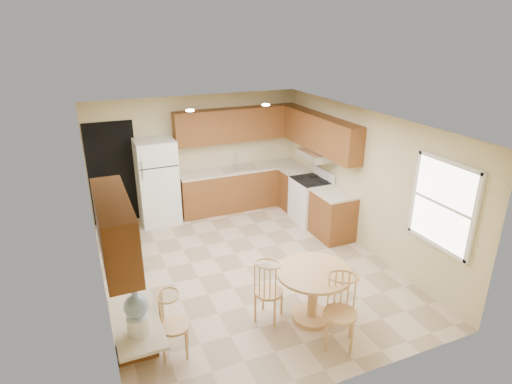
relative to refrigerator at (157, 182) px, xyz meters
name	(u,v)px	position (x,y,z in m)	size (l,w,h in m)	color
floor	(246,267)	(0.95, -2.40, -0.87)	(5.50, 5.50, 0.00)	tan
ceiling	(244,121)	(0.95, -2.40, 1.63)	(4.50, 5.50, 0.02)	white
wall_back	(197,154)	(0.95, 0.35, 0.38)	(4.50, 0.02, 2.50)	#CFC28C
wall_front	(343,291)	(0.95, -5.15, 0.38)	(4.50, 0.02, 2.50)	#CFC28C
wall_left	(95,223)	(-1.30, -2.40, 0.38)	(0.02, 5.50, 2.50)	#CFC28C
wall_right	(362,180)	(3.20, -2.40, 0.38)	(0.02, 5.50, 2.50)	#CFC28C
doorway	(113,174)	(-0.80, 0.34, 0.18)	(0.90, 0.02, 2.10)	black
base_cab_back	(241,189)	(1.83, 0.05, -0.44)	(2.75, 0.60, 0.87)	brown
counter_back	(241,169)	(1.83, 0.05, 0.02)	(2.75, 0.63, 0.04)	beige
base_cab_right_a	(296,191)	(2.90, -0.54, -0.44)	(0.60, 0.59, 0.87)	brown
counter_right_a	(297,171)	(2.90, -0.54, 0.02)	(0.63, 0.59, 0.04)	beige
base_cab_right_b	(332,216)	(2.90, -2.00, -0.44)	(0.60, 0.80, 0.87)	brown
counter_right_b	(334,194)	(2.90, -2.00, 0.02)	(0.63, 0.80, 0.04)	beige
upper_cab_back	(238,124)	(1.83, 0.19, 0.98)	(2.75, 0.33, 0.70)	brown
upper_cab_right	(320,133)	(3.04, -1.19, 0.98)	(0.33, 2.42, 0.70)	brown
upper_cab_left	(115,229)	(-1.13, -4.00, 0.98)	(0.33, 1.40, 0.70)	brown
sink	(239,168)	(1.80, 0.05, 0.04)	(0.78, 0.44, 0.01)	silver
range_hood	(316,155)	(2.95, -1.22, 0.55)	(0.50, 0.76, 0.14)	silver
desk_pedestal	(134,328)	(-1.05, -3.72, -0.51)	(0.48, 0.42, 0.72)	brown
desk_top	(136,320)	(-1.05, -4.10, -0.12)	(0.50, 1.20, 0.04)	beige
window	(443,205)	(3.18, -4.25, 0.63)	(0.06, 1.12, 1.30)	white
can_light_a	(190,110)	(0.45, -1.20, 1.61)	(0.14, 0.14, 0.02)	white
can_light_b	(266,105)	(1.85, -1.20, 1.61)	(0.14, 0.14, 0.02)	white
refrigerator	(157,182)	(0.00, 0.00, 0.00)	(0.77, 0.75, 1.74)	white
stove	(311,200)	(2.88, -1.22, -0.40)	(0.65, 0.76, 1.09)	white
dining_table	(313,288)	(1.29, -4.02, -0.37)	(1.03, 1.03, 0.76)	tan
chair_table_a	(272,288)	(0.74, -3.86, -0.33)	(0.39, 0.49, 0.89)	tan
chair_table_b	(345,309)	(1.34, -4.69, -0.28)	(0.43, 0.50, 0.97)	tan
chair_desk	(175,322)	(-0.60, -4.02, -0.35)	(0.38, 0.49, 0.85)	tan
water_crock	(137,313)	(-1.05, -4.35, 0.14)	(0.26, 0.26, 0.53)	white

